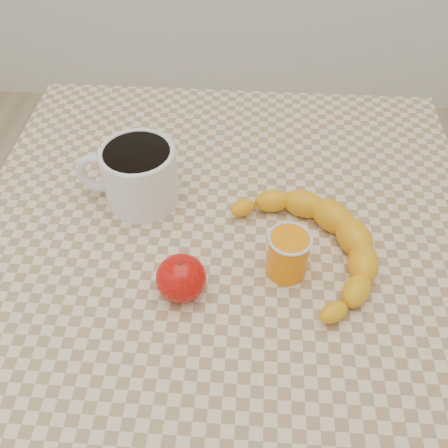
# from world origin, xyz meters

# --- Properties ---
(ground) EXTENTS (3.00, 3.00, 0.00)m
(ground) POSITION_xyz_m (0.00, 0.00, 0.00)
(ground) COLOR tan
(ground) RESTS_ON ground
(table) EXTENTS (0.80, 0.80, 0.75)m
(table) POSITION_xyz_m (0.00, 0.00, 0.66)
(table) COLOR beige
(table) RESTS_ON ground
(coffee_mug) EXTENTS (0.17, 0.12, 0.10)m
(coffee_mug) POSITION_xyz_m (-0.14, 0.07, 0.80)
(coffee_mug) COLOR white
(coffee_mug) RESTS_ON table
(orange_juice_glass) EXTENTS (0.06, 0.06, 0.07)m
(orange_juice_glass) POSITION_xyz_m (0.09, -0.07, 0.79)
(orange_juice_glass) COLOR orange
(orange_juice_glass) RESTS_ON table
(apple) EXTENTS (0.09, 0.09, 0.06)m
(apple) POSITION_xyz_m (-0.05, -0.11, 0.78)
(apple) COLOR #9D0507
(apple) RESTS_ON table
(banana) EXTENTS (0.43, 0.46, 0.05)m
(banana) POSITION_xyz_m (0.13, -0.03, 0.77)
(banana) COLOR #F2AC15
(banana) RESTS_ON table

